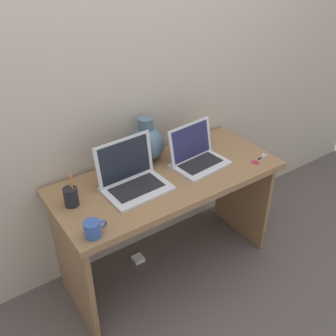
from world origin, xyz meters
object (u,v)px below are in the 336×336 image
pen_cup (71,196)px  scissors (258,160)px  laptop_right (196,154)px  coffee_mug (93,229)px  power_brick (138,259)px  laptop_left (131,175)px  green_vase (146,142)px

pen_cup → scissors: size_ratio=1.29×
laptop_right → pen_cup: size_ratio=1.76×
coffee_mug → power_brick: size_ratio=1.63×
laptop_left → pen_cup: laptop_left is taller
laptop_right → laptop_left: bearing=178.8°
laptop_left → scissors: size_ratio=2.42×
coffee_mug → scissors: 1.10m
power_brick → laptop_right: bearing=-18.9°
laptop_right → coffee_mug: bearing=-162.9°
laptop_left → green_vase: bearing=41.8°
laptop_right → scissors: bearing=-31.6°
laptop_right → pen_cup: 0.77m
laptop_left → coffee_mug: (-0.34, -0.25, -0.03)m
pen_cup → scissors: 1.11m
power_brick → laptop_left: bearing=-123.4°
coffee_mug → green_vase: bearing=38.2°
pen_cup → scissors: (1.09, -0.23, -0.05)m
coffee_mug → scissors: bearing=2.2°
laptop_right → pen_cup: laptop_right is taller
pen_cup → scissors: pen_cup is taller
coffee_mug → laptop_right: bearing=17.1°
coffee_mug → pen_cup: bearing=87.9°
coffee_mug → pen_cup: size_ratio=0.60×
laptop_left → coffee_mug: bearing=-144.2°
laptop_right → coffee_mug: laptop_right is taller
green_vase → pen_cup: 0.58m
scissors → coffee_mug: bearing=-177.8°
power_brick → pen_cup: bearing=-167.5°
pen_cup → power_brick: 0.86m
laptop_left → laptop_right: (0.43, -0.01, -0.01)m
coffee_mug → pen_cup: (0.01, 0.27, 0.01)m
green_vase → power_brick: (-0.14, -0.08, -0.81)m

